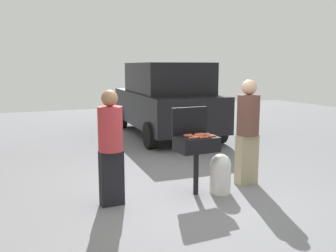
{
  "coord_description": "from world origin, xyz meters",
  "views": [
    {
      "loc": [
        -2.49,
        -4.56,
        1.95
      ],
      "look_at": [
        -0.07,
        0.66,
        1.0
      ],
      "focal_mm": 39.33,
      "sensor_mm": 36.0,
      "label": 1
    }
  ],
  "objects_px": {
    "hot_dog_10": "(192,136)",
    "hot_dog_6": "(188,135)",
    "hot_dog_3": "(205,136)",
    "hot_dog_4": "(205,134)",
    "hot_dog_8": "(188,136)",
    "hot_dog_5": "(210,136)",
    "hot_dog_11": "(212,136)",
    "hot_dog_14": "(198,135)",
    "hot_dog_2": "(199,134)",
    "hot_dog_12": "(205,134)",
    "hot_dog_0": "(204,137)",
    "person_right": "(248,128)",
    "hot_dog_9": "(193,138)",
    "person_left": "(111,144)",
    "bbq_grill": "(196,146)",
    "hot_dog_13": "(200,135)",
    "propane_tank": "(220,173)",
    "hot_dog_1": "(198,137)",
    "hot_dog_7": "(196,137)",
    "parked_minivan": "(166,99)"
  },
  "relations": [
    {
      "from": "hot_dog_3",
      "to": "hot_dog_7",
      "type": "height_order",
      "value": "same"
    },
    {
      "from": "hot_dog_3",
      "to": "hot_dog_10",
      "type": "distance_m",
      "value": 0.21
    },
    {
      "from": "hot_dog_2",
      "to": "hot_dog_4",
      "type": "xyz_separation_m",
      "value": [
        0.08,
        -0.05,
        0.0
      ]
    },
    {
      "from": "hot_dog_0",
      "to": "hot_dog_9",
      "type": "height_order",
      "value": "same"
    },
    {
      "from": "bbq_grill",
      "to": "person_right",
      "type": "xyz_separation_m",
      "value": [
        1.0,
        0.08,
        0.18
      ]
    },
    {
      "from": "hot_dog_7",
      "to": "hot_dog_9",
      "type": "distance_m",
      "value": 0.1
    },
    {
      "from": "hot_dog_13",
      "to": "parked_minivan",
      "type": "height_order",
      "value": "parked_minivan"
    },
    {
      "from": "hot_dog_11",
      "to": "hot_dog_14",
      "type": "bearing_deg",
      "value": 123.77
    },
    {
      "from": "hot_dog_1",
      "to": "person_right",
      "type": "relative_size",
      "value": 0.08
    },
    {
      "from": "hot_dog_1",
      "to": "hot_dog_9",
      "type": "distance_m",
      "value": 0.1
    },
    {
      "from": "hot_dog_2",
      "to": "hot_dog_6",
      "type": "height_order",
      "value": "same"
    },
    {
      "from": "hot_dog_8",
      "to": "hot_dog_12",
      "type": "bearing_deg",
      "value": 0.77
    },
    {
      "from": "hot_dog_10",
      "to": "hot_dog_6",
      "type": "bearing_deg",
      "value": 92.08
    },
    {
      "from": "hot_dog_1",
      "to": "hot_dog_13",
      "type": "xyz_separation_m",
      "value": [
        0.1,
        0.11,
        0.0
      ]
    },
    {
      "from": "hot_dog_2",
      "to": "hot_dog_13",
      "type": "distance_m",
      "value": 0.13
    },
    {
      "from": "hot_dog_13",
      "to": "hot_dog_9",
      "type": "bearing_deg",
      "value": -144.05
    },
    {
      "from": "hot_dog_0",
      "to": "hot_dog_4",
      "type": "height_order",
      "value": "same"
    },
    {
      "from": "bbq_grill",
      "to": "hot_dog_6",
      "type": "distance_m",
      "value": 0.21
    },
    {
      "from": "hot_dog_4",
      "to": "hot_dog_14",
      "type": "height_order",
      "value": "same"
    },
    {
      "from": "hot_dog_0",
      "to": "person_right",
      "type": "bearing_deg",
      "value": 14.01
    },
    {
      "from": "hot_dog_9",
      "to": "hot_dog_11",
      "type": "relative_size",
      "value": 1.0
    },
    {
      "from": "hot_dog_10",
      "to": "parked_minivan",
      "type": "distance_m",
      "value": 4.89
    },
    {
      "from": "hot_dog_2",
      "to": "hot_dog_9",
      "type": "height_order",
      "value": "same"
    },
    {
      "from": "hot_dog_2",
      "to": "hot_dog_7",
      "type": "relative_size",
      "value": 1.0
    },
    {
      "from": "hot_dog_4",
      "to": "propane_tank",
      "type": "xyz_separation_m",
      "value": [
        0.18,
        -0.19,
        -0.59
      ]
    },
    {
      "from": "hot_dog_4",
      "to": "hot_dog_0",
      "type": "bearing_deg",
      "value": -123.19
    },
    {
      "from": "hot_dog_4",
      "to": "person_right",
      "type": "distance_m",
      "value": 0.81
    },
    {
      "from": "hot_dog_4",
      "to": "person_left",
      "type": "height_order",
      "value": "person_left"
    },
    {
      "from": "hot_dog_1",
      "to": "hot_dog_14",
      "type": "height_order",
      "value": "same"
    },
    {
      "from": "hot_dog_12",
      "to": "person_right",
      "type": "relative_size",
      "value": 0.08
    },
    {
      "from": "hot_dog_5",
      "to": "hot_dog_12",
      "type": "relative_size",
      "value": 1.0
    },
    {
      "from": "hot_dog_4",
      "to": "person_left",
      "type": "distance_m",
      "value": 1.48
    },
    {
      "from": "hot_dog_5",
      "to": "hot_dog_10",
      "type": "distance_m",
      "value": 0.28
    },
    {
      "from": "hot_dog_4",
      "to": "hot_dog_5",
      "type": "bearing_deg",
      "value": -91.61
    },
    {
      "from": "hot_dog_6",
      "to": "hot_dog_10",
      "type": "relative_size",
      "value": 1.0
    },
    {
      "from": "person_left",
      "to": "hot_dog_8",
      "type": "bearing_deg",
      "value": 11.02
    },
    {
      "from": "hot_dog_3",
      "to": "hot_dog_9",
      "type": "relative_size",
      "value": 1.0
    },
    {
      "from": "hot_dog_11",
      "to": "hot_dog_12",
      "type": "relative_size",
      "value": 1.0
    },
    {
      "from": "hot_dog_4",
      "to": "hot_dog_8",
      "type": "height_order",
      "value": "same"
    },
    {
      "from": "hot_dog_13",
      "to": "hot_dog_14",
      "type": "distance_m",
      "value": 0.05
    },
    {
      "from": "hot_dog_3",
      "to": "propane_tank",
      "type": "xyz_separation_m",
      "value": [
        0.25,
        -0.06,
        -0.59
      ]
    },
    {
      "from": "hot_dog_8",
      "to": "hot_dog_6",
      "type": "bearing_deg",
      "value": 73.7
    },
    {
      "from": "hot_dog_2",
      "to": "hot_dog_12",
      "type": "xyz_separation_m",
      "value": [
        0.08,
        -0.08,
        0.0
      ]
    },
    {
      "from": "propane_tank",
      "to": "person_left",
      "type": "xyz_separation_m",
      "value": [
        -1.65,
        0.23,
        0.56
      ]
    },
    {
      "from": "hot_dog_0",
      "to": "hot_dog_11",
      "type": "distance_m",
      "value": 0.15
    },
    {
      "from": "bbq_grill",
      "to": "hot_dog_3",
      "type": "bearing_deg",
      "value": -20.41
    },
    {
      "from": "hot_dog_12",
      "to": "person_right",
      "type": "distance_m",
      "value": 0.81
    },
    {
      "from": "hot_dog_9",
      "to": "person_right",
      "type": "xyz_separation_m",
      "value": [
        1.13,
        0.21,
        0.03
      ]
    },
    {
      "from": "hot_dog_10",
      "to": "hot_dog_13",
      "type": "height_order",
      "value": "same"
    },
    {
      "from": "hot_dog_8",
      "to": "hot_dog_13",
      "type": "height_order",
      "value": "same"
    }
  ]
}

